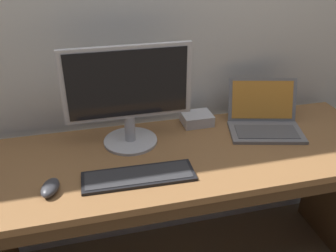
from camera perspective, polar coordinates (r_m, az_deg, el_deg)
desk at (r=1.72m, az=3.16°, el=-10.06°), size 1.81×0.63×0.77m
laptop_space_gray at (r=1.82m, az=14.84°, el=0.96°), size 0.40×0.36×0.22m
external_monitor at (r=1.56m, az=-6.23°, el=4.97°), size 0.55×0.24×0.45m
wired_keyboard at (r=1.45m, az=-4.61°, el=-7.83°), size 0.45×0.15×0.01m
computer_mouse at (r=1.43m, az=-17.93°, el=-9.14°), size 0.09×0.12×0.04m
external_drive_box at (r=1.83m, az=4.53°, el=1.13°), size 0.15×0.12×0.05m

